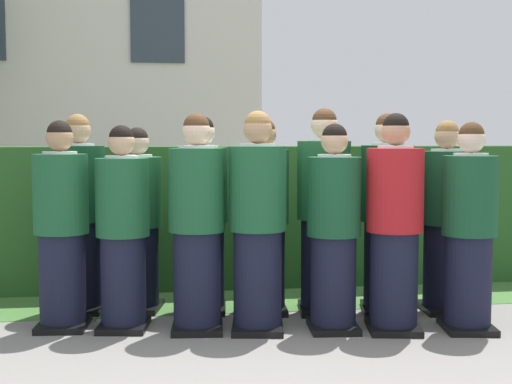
{
  "coord_description": "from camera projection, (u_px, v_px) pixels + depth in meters",
  "views": [
    {
      "loc": [
        -0.83,
        -5.36,
        1.49
      ],
      "look_at": [
        0.0,
        0.29,
        1.05
      ],
      "focal_mm": 49.73,
      "sensor_mm": 36.0,
      "label": 1
    }
  ],
  "objects": [
    {
      "name": "student_rear_row_3",
      "position": [
        264.0,
        220.0,
        6.02
      ],
      "size": [
        0.43,
        0.54,
        1.65
      ],
      "color": "black",
      "rests_on": "ground"
    },
    {
      "name": "student_front_row_2",
      "position": [
        197.0,
        228.0,
        5.44
      ],
      "size": [
        0.44,
        0.54,
        1.68
      ],
      "color": "black",
      "rests_on": "ground"
    },
    {
      "name": "student_front_row_1",
      "position": [
        123.0,
        233.0,
        5.48
      ],
      "size": [
        0.43,
        0.5,
        1.59
      ],
      "color": "black",
      "rests_on": "ground"
    },
    {
      "name": "lawn_strip",
      "position": [
        245.0,
        301.0,
        6.46
      ],
      "size": [
        9.89,
        0.9,
        0.01
      ],
      "primitive_type": "cube",
      "color": "#477A38",
      "rests_on": "ground"
    },
    {
      "name": "student_rear_row_0",
      "position": [
        79.0,
        218.0,
        6.05
      ],
      "size": [
        0.44,
        0.53,
        1.69
      ],
      "color": "black",
      "rests_on": "ground"
    },
    {
      "name": "hedge",
      "position": [
        235.0,
        215.0,
        7.2
      ],
      "size": [
        9.89,
        0.7,
        1.4
      ],
      "color": "#285623",
      "rests_on": "ground"
    },
    {
      "name": "student_front_row_0",
      "position": [
        62.0,
        230.0,
        5.5
      ],
      "size": [
        0.42,
        0.53,
        1.62
      ],
      "color": "black",
      "rests_on": "ground"
    },
    {
      "name": "ground_plane",
      "position": [
        261.0,
        329.0,
        5.52
      ],
      "size": [
        60.0,
        60.0,
        0.0
      ],
      "primitive_type": "plane",
      "color": "gray"
    },
    {
      "name": "student_front_row_4",
      "position": [
        334.0,
        232.0,
        5.45
      ],
      "size": [
        0.42,
        0.49,
        1.6
      ],
      "color": "black",
      "rests_on": "ground"
    },
    {
      "name": "student_front_row_3",
      "position": [
        258.0,
        227.0,
        5.43
      ],
      "size": [
        0.46,
        0.56,
        1.69
      ],
      "color": "black",
      "rests_on": "ground"
    },
    {
      "name": "student_rear_row_4",
      "position": [
        324.0,
        215.0,
        6.02
      ],
      "size": [
        0.47,
        0.55,
        1.74
      ],
      "color": "black",
      "rests_on": "ground"
    },
    {
      "name": "student_in_red_blazer",
      "position": [
        394.0,
        228.0,
        5.43
      ],
      "size": [
        0.46,
        0.56,
        1.68
      ],
      "color": "black",
      "rests_on": "ground"
    },
    {
      "name": "school_building_main",
      "position": [
        81.0,
        23.0,
        13.74
      ],
      "size": [
        6.84,
        4.51,
        7.25
      ],
      "color": "beige",
      "rests_on": "ground"
    },
    {
      "name": "student_rear_row_2",
      "position": [
        203.0,
        219.0,
        6.05
      ],
      "size": [
        0.43,
        0.52,
        1.67
      ],
      "color": "black",
      "rests_on": "ground"
    },
    {
      "name": "student_rear_row_6",
      "position": [
        445.0,
        221.0,
        6.04
      ],
      "size": [
        0.43,
        0.53,
        1.64
      ],
      "color": "black",
      "rests_on": "ground"
    },
    {
      "name": "student_rear_row_1",
      "position": [
        138.0,
        224.0,
        6.09
      ],
      "size": [
        0.45,
        0.51,
        1.58
      ],
      "color": "black",
      "rests_on": "ground"
    },
    {
      "name": "student_front_row_6",
      "position": [
        469.0,
        232.0,
        5.44
      ],
      "size": [
        0.44,
        0.54,
        1.61
      ],
      "color": "black",
      "rests_on": "ground"
    },
    {
      "name": "student_rear_row_5",
      "position": [
        386.0,
        218.0,
        6.01
      ],
      "size": [
        0.49,
        0.56,
        1.69
      ],
      "color": "black",
      "rests_on": "ground"
    }
  ]
}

